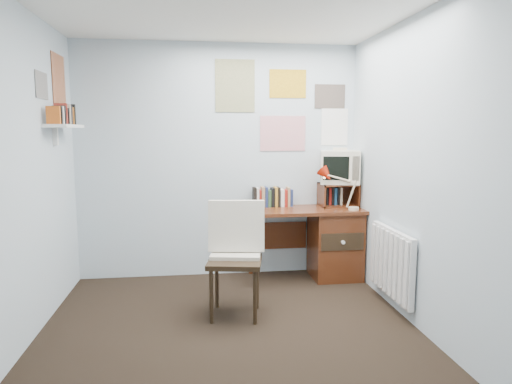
# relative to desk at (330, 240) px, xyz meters

# --- Properties ---
(ground) EXTENTS (3.50, 3.50, 0.00)m
(ground) POSITION_rel_desk_xyz_m (-1.17, -1.48, -0.41)
(ground) COLOR black
(ground) RESTS_ON ground
(back_wall) EXTENTS (3.00, 0.02, 2.50)m
(back_wall) POSITION_rel_desk_xyz_m (-1.17, 0.27, 0.84)
(back_wall) COLOR silver
(back_wall) RESTS_ON ground
(left_wall) EXTENTS (0.02, 3.50, 2.50)m
(left_wall) POSITION_rel_desk_xyz_m (-2.67, -1.48, 0.84)
(left_wall) COLOR silver
(left_wall) RESTS_ON ground
(right_wall) EXTENTS (0.02, 3.50, 2.50)m
(right_wall) POSITION_rel_desk_xyz_m (0.33, -1.48, 0.84)
(right_wall) COLOR silver
(right_wall) RESTS_ON ground
(desk) EXTENTS (1.20, 0.55, 0.76)m
(desk) POSITION_rel_desk_xyz_m (0.00, 0.00, 0.00)
(desk) COLOR #5C2A15
(desk) RESTS_ON ground
(desk_chair) EXTENTS (0.56, 0.55, 0.95)m
(desk_chair) POSITION_rel_desk_xyz_m (-1.11, -0.91, 0.07)
(desk_chair) COLOR black
(desk_chair) RESTS_ON ground
(desk_lamp) EXTENTS (0.32, 0.29, 0.40)m
(desk_lamp) POSITION_rel_desk_xyz_m (0.20, -0.15, 0.55)
(desk_lamp) COLOR #B7220C
(desk_lamp) RESTS_ON desk
(tv_riser) EXTENTS (0.40, 0.30, 0.25)m
(tv_riser) POSITION_rel_desk_xyz_m (0.12, 0.11, 0.48)
(tv_riser) COLOR #5C2A15
(tv_riser) RESTS_ON desk
(crt_tv) EXTENTS (0.49, 0.47, 0.39)m
(crt_tv) POSITION_rel_desk_xyz_m (0.13, 0.13, 0.80)
(crt_tv) COLOR beige
(crt_tv) RESTS_ON tv_riser
(book_row) EXTENTS (0.60, 0.14, 0.22)m
(book_row) POSITION_rel_desk_xyz_m (-0.51, 0.18, 0.46)
(book_row) COLOR #5C2A15
(book_row) RESTS_ON desk
(radiator) EXTENTS (0.09, 0.80, 0.60)m
(radiator) POSITION_rel_desk_xyz_m (0.29, -0.93, 0.01)
(radiator) COLOR white
(radiator) RESTS_ON right_wall
(wall_shelf) EXTENTS (0.20, 0.62, 0.24)m
(wall_shelf) POSITION_rel_desk_xyz_m (-2.57, -0.38, 1.21)
(wall_shelf) COLOR white
(wall_shelf) RESTS_ON left_wall
(posters_back) EXTENTS (1.20, 0.01, 0.90)m
(posters_back) POSITION_rel_desk_xyz_m (-0.47, 0.26, 1.44)
(posters_back) COLOR white
(posters_back) RESTS_ON back_wall
(posters_left) EXTENTS (0.01, 0.70, 0.60)m
(posters_left) POSITION_rel_desk_xyz_m (-2.67, -0.38, 1.59)
(posters_left) COLOR white
(posters_left) RESTS_ON left_wall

